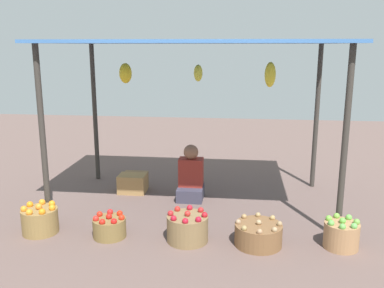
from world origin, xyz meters
TOP-DOWN VIEW (x-y plane):
  - ground_plane at (0.00, 0.00)m, footprint 14.00×14.00m
  - market_stall_structure at (-0.00, 0.00)m, footprint 3.73×2.11m
  - vendor_person at (-0.09, 0.18)m, footprint 0.36×0.44m
  - basket_oranges at (-1.70, -1.16)m, footprint 0.41×0.41m
  - basket_red_tomatoes at (-0.87, -1.18)m, footprint 0.38×0.38m
  - basket_red_apples at (0.03, -1.18)m, footprint 0.46×0.46m
  - basket_potatoes at (0.81, -1.19)m, footprint 0.52×0.52m
  - basket_green_apples at (1.70, -1.15)m, footprint 0.37×0.37m
  - wooden_crate_near_vendor at (-0.98, 0.31)m, footprint 0.40×0.29m
  - wooden_crate_stacked_rear at (-0.97, 0.39)m, footprint 0.35×0.35m

SIDE VIEW (x-z plane):
  - ground_plane at x=0.00m, z-range 0.00..0.00m
  - basket_red_tomatoes at x=-0.87m, z-range -0.02..0.26m
  - basket_potatoes at x=0.81m, z-range -0.02..0.27m
  - wooden_crate_stacked_rear at x=-0.97m, z-range 0.00..0.27m
  - wooden_crate_near_vendor at x=-0.98m, z-range 0.00..0.27m
  - basket_green_apples at x=1.70m, z-range -0.02..0.32m
  - basket_red_apples at x=0.03m, z-range -0.02..0.33m
  - basket_oranges at x=-1.70m, z-range -0.02..0.34m
  - vendor_person at x=-0.09m, z-range -0.09..0.69m
  - market_stall_structure at x=0.00m, z-range 0.94..3.14m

